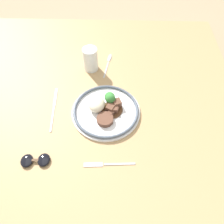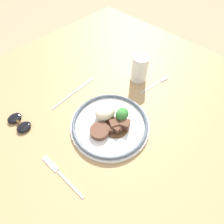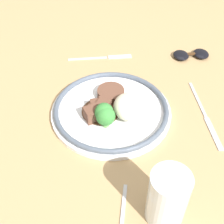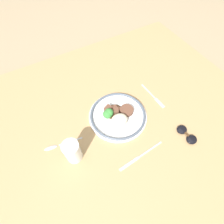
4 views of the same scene
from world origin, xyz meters
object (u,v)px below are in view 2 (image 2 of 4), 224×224
spoon (161,81)px  fork (58,172)px  plate (111,122)px  sunglasses (19,123)px  juice_glass (139,70)px  knife (76,91)px

spoon → fork: bearing=-170.5°
spoon → plate: bearing=-171.1°
plate → sunglasses: 0.33m
fork → sunglasses: bearing=-4.4°
fork → plate: bearing=-91.8°
fork → spoon: (0.55, 0.00, 0.00)m
juice_glass → fork: bearing=-170.0°
plate → sunglasses: size_ratio=2.62×
plate → spoon: bearing=-0.2°
juice_glass → knife: juice_glass is taller
knife → juice_glass: bearing=-34.0°
juice_glass → sunglasses: juice_glass is taller
plate → juice_glass: 0.27m
fork → spoon: spoon is taller
fork → knife: same height
fork → spoon: size_ratio=1.07×
plate → knife: (0.02, 0.22, -0.02)m
knife → fork: bearing=-141.9°
plate → knife: 0.22m
knife → sunglasses: 0.24m
juice_glass → spoon: bearing=-55.4°
juice_glass → spoon: (0.06, -0.08, -0.05)m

